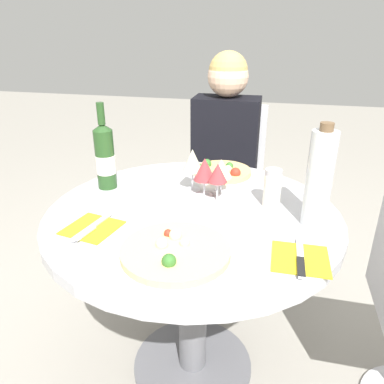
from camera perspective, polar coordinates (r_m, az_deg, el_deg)
ground_plane at (r=1.72m, az=0.09°, el=-24.95°), size 12.00×12.00×0.00m
dining_table at (r=1.34m, az=0.11°, el=-8.77°), size 0.98×0.98×0.72m
chair_behind_diner at (r=2.16m, az=5.12°, el=0.45°), size 0.40×0.40×0.90m
seated_diner at (r=1.99m, az=4.65°, el=2.02°), size 0.34×0.41×1.19m
pizza_large at (r=1.03m, az=-2.59°, el=-8.91°), size 0.30×0.30×0.05m
pizza_small_far at (r=1.58m, az=4.58°, el=3.22°), size 0.24×0.24×0.05m
wine_bottle at (r=1.44m, az=-13.12°, el=5.27°), size 0.07×0.07×0.32m
tall_carafe at (r=1.18m, az=18.83°, el=1.89°), size 0.08×0.08×0.32m
sugar_shaker at (r=1.30m, az=12.13°, el=0.56°), size 0.06×0.06×0.13m
wine_glass_back_right at (r=1.36m, az=4.45°, el=3.56°), size 0.08×0.08×0.13m
wine_glass_front_right at (r=1.29m, az=3.93°, el=2.79°), size 0.07×0.07×0.14m
wine_glass_back_left at (r=1.37m, az=0.07°, el=4.76°), size 0.08×0.08×0.16m
wine_glass_center at (r=1.33m, az=1.94°, el=3.43°), size 0.08×0.08×0.14m
place_setting_left at (r=1.19m, az=-15.03°, el=-5.30°), size 0.18×0.19×0.01m
place_setting_right at (r=1.05m, az=16.17°, el=-9.77°), size 0.15×0.19×0.01m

